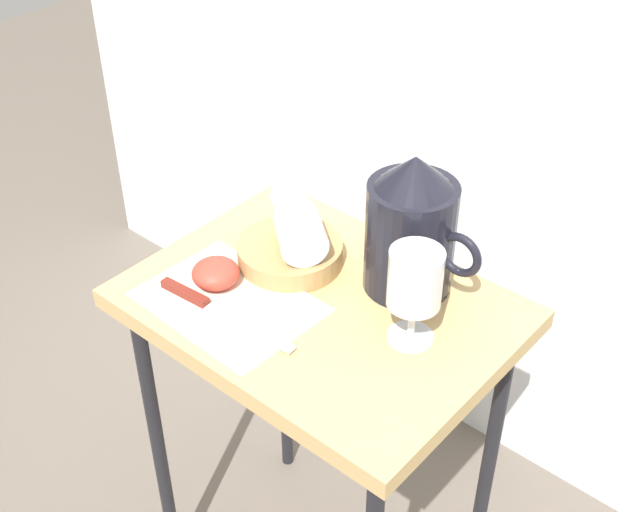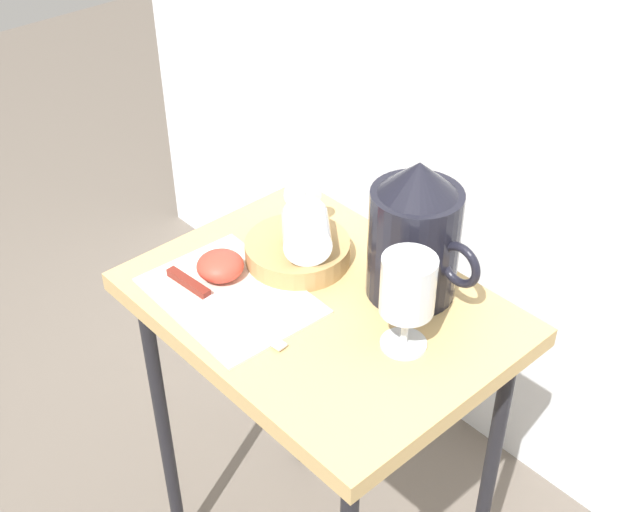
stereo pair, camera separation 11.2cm
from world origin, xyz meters
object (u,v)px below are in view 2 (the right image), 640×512
(apple_half_left, at_px, (220,266))
(knife, at_px, (207,296))
(basket_tray, at_px, (298,251))
(pitcher, at_px, (414,242))
(wine_glass_upright, at_px, (408,291))
(wine_glass_tipped_near, at_px, (306,229))
(table, at_px, (320,341))

(apple_half_left, relative_size, knife, 0.29)
(basket_tray, distance_m, knife, 0.16)
(pitcher, distance_m, wine_glass_upright, 0.12)
(basket_tray, distance_m, wine_glass_upright, 0.25)
(basket_tray, relative_size, wine_glass_tipped_near, 1.04)
(wine_glass_upright, distance_m, apple_half_left, 0.31)
(table, height_order, basket_tray, basket_tray)
(basket_tray, xyz_separation_m, knife, (-0.02, -0.16, -0.01))
(wine_glass_tipped_near, bearing_deg, knife, -103.59)
(wine_glass_tipped_near, bearing_deg, table, -28.06)
(table, relative_size, apple_half_left, 9.59)
(apple_half_left, bearing_deg, basket_tray, 68.97)
(pitcher, height_order, apple_half_left, pitcher)
(table, height_order, wine_glass_tipped_near, wine_glass_tipped_near)
(table, xyz_separation_m, knife, (-0.11, -0.12, 0.09))
(wine_glass_upright, height_order, wine_glass_tipped_near, wine_glass_upright)
(basket_tray, bearing_deg, wine_glass_tipped_near, -3.73)
(basket_tray, relative_size, pitcher, 0.74)
(basket_tray, xyz_separation_m, wine_glass_tipped_near, (0.02, -0.00, 0.05))
(table, distance_m, pitcher, 0.21)
(pitcher, xyz_separation_m, knife, (-0.18, -0.23, -0.08))
(basket_tray, bearing_deg, pitcher, 23.53)
(wine_glass_upright, xyz_separation_m, knife, (-0.26, -0.14, -0.09))
(pitcher, height_order, knife, pitcher)
(knife, bearing_deg, pitcher, 51.71)
(table, distance_m, knife, 0.18)
(wine_glass_tipped_near, bearing_deg, pitcher, 27.07)
(wine_glass_tipped_near, relative_size, knife, 0.64)
(apple_half_left, bearing_deg, pitcher, 41.47)
(wine_glass_tipped_near, distance_m, apple_half_left, 0.14)
(wine_glass_upright, bearing_deg, apple_half_left, -161.91)
(table, relative_size, pitcher, 3.13)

